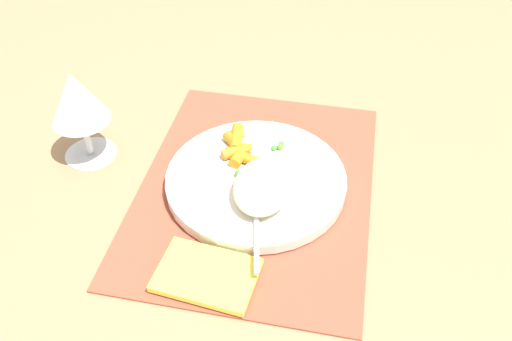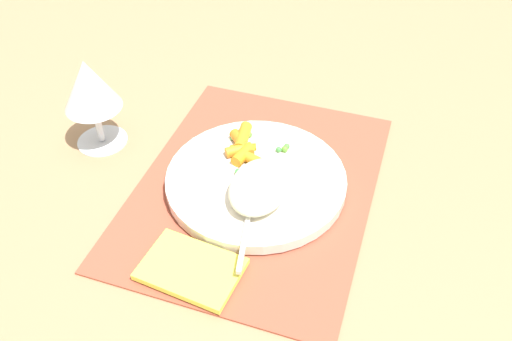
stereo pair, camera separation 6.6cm
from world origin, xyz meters
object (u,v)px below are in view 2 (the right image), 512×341
(rice_mound, at_px, (259,186))
(plate, at_px, (256,180))
(fork, at_px, (253,193))
(napkin, at_px, (191,269))
(carrot_portion, at_px, (245,148))
(wine_glass, at_px, (89,88))

(rice_mound, bearing_deg, plate, 24.91)
(fork, bearing_deg, napkin, 165.42)
(rice_mound, bearing_deg, carrot_portion, 31.61)
(carrot_portion, xyz_separation_m, napkin, (-0.20, -0.00, -0.02))
(plate, xyz_separation_m, rice_mound, (-0.03, -0.02, 0.02))
(carrot_portion, bearing_deg, napkin, -178.66)
(plate, relative_size, carrot_portion, 2.87)
(fork, height_order, wine_glass, wine_glass)
(napkin, bearing_deg, plate, -8.98)
(napkin, bearing_deg, rice_mound, -17.93)
(rice_mound, height_order, fork, rice_mound)
(plate, xyz_separation_m, wine_glass, (0.02, 0.25, 0.08))
(napkin, bearing_deg, wine_glass, 50.99)
(plate, bearing_deg, rice_mound, -155.09)
(rice_mound, relative_size, napkin, 0.92)
(fork, distance_m, napkin, 0.13)
(fork, xyz_separation_m, wine_glass, (0.06, 0.26, 0.07))
(plate, bearing_deg, carrot_portion, 36.54)
(fork, bearing_deg, plate, 11.62)
(rice_mound, height_order, carrot_portion, rice_mound)
(carrot_portion, xyz_separation_m, fork, (-0.08, -0.04, -0.00))
(napkin, bearing_deg, fork, -14.58)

